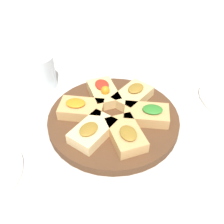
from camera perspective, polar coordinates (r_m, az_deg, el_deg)
The scene contains 10 objects.
ground_plane at distance 0.76m, azimuth -0.00°, elevation -2.25°, with size 3.00×3.00×0.00m, color beige.
serving_board at distance 0.75m, azimuth -0.00°, elevation -1.58°, with size 0.37×0.37×0.02m, color #51331E.
focaccia_slice_0 at distance 0.79m, azimuth 4.25°, elevation 3.61°, with size 0.13×0.14×0.04m.
focaccia_slice_1 at distance 0.80m, azimuth -2.14°, elevation 4.34°, with size 0.11×0.14×0.05m.
focaccia_slice_2 at distance 0.75m, azimuth -7.07°, elevation 0.75°, with size 0.13×0.09×0.04m.
focaccia_slice_3 at distance 0.68m, azimuth -4.60°, elevation -4.15°, with size 0.13×0.14×0.04m.
focaccia_slice_4 at distance 0.67m, azimuth 2.68°, elevation -4.91°, with size 0.11×0.14×0.04m.
focaccia_slice_5 at distance 0.73m, azimuth 7.26°, elevation -0.45°, with size 0.13×0.09×0.04m.
water_glass at distance 0.90m, azimuth -15.16°, elevation 8.47°, with size 0.08×0.08×0.11m, color silver.
napkin_stack at distance 1.08m, azimuth 1.32°, elevation 12.86°, with size 0.13×0.11×0.01m, color white.
Camera 1 is at (-0.00, 0.54, 0.53)m, focal length 42.00 mm.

